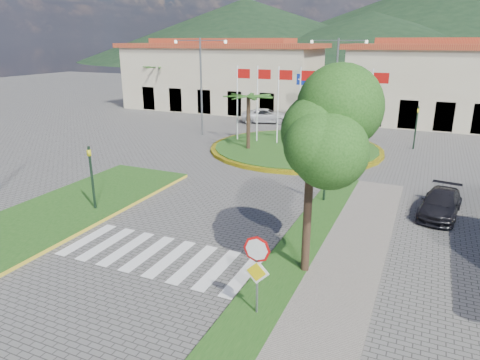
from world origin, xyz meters
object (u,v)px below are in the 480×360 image
at_px(deciduous_tree, 312,128).
at_px(car_dark_a, 329,119).
at_px(car_dark_b, 356,122).
at_px(car_side_right, 441,204).
at_px(roundabout_island, 296,148).
at_px(white_van, 266,116).
at_px(stop_sign, 257,264).

xyz_separation_m(deciduous_tree, car_dark_a, (-5.49, 28.01, -4.63)).
xyz_separation_m(car_dark_b, car_side_right, (7.17, -19.76, -0.02)).
height_order(car_dark_a, car_side_right, car_side_right).
relative_size(roundabout_island, car_side_right, 3.23).
height_order(white_van, car_dark_b, white_van).
xyz_separation_m(white_van, car_dark_a, (6.01, 1.29, -0.14)).
bearing_deg(car_dark_a, stop_sign, -170.78).
bearing_deg(stop_sign, deciduous_tree, 78.82).
height_order(roundabout_island, stop_sign, roundabout_island).
height_order(deciduous_tree, car_side_right, deciduous_tree).
bearing_deg(white_van, stop_sign, -177.81).
bearing_deg(white_van, deciduous_tree, -174.64).
height_order(car_dark_a, car_dark_b, car_dark_b).
relative_size(stop_sign, white_van, 0.54).
xyz_separation_m(car_dark_a, car_dark_b, (2.62, -0.53, 0.05)).
distance_m(roundabout_island, deciduous_tree, 18.55).
bearing_deg(roundabout_island, stop_sign, -76.27).
height_order(stop_sign, white_van, stop_sign).
bearing_deg(deciduous_tree, white_van, 113.29).
bearing_deg(car_dark_b, deciduous_tree, -174.09).
distance_m(roundabout_island, stop_sign, 20.69).
relative_size(deciduous_tree, white_van, 1.39).
bearing_deg(car_side_right, car_dark_b, 117.67).
distance_m(roundabout_island, car_dark_a, 11.02).
relative_size(white_van, car_side_right, 1.25).
bearing_deg(car_dark_a, roundabout_island, -179.77).
xyz_separation_m(stop_sign, deciduous_tree, (0.60, 3.04, 3.38)).
bearing_deg(white_van, car_side_right, -158.17).
bearing_deg(car_dark_a, deciduous_tree, -168.65).
bearing_deg(deciduous_tree, car_side_right, 60.85).
bearing_deg(roundabout_island, white_van, 121.71).
relative_size(roundabout_island, car_dark_a, 3.98).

